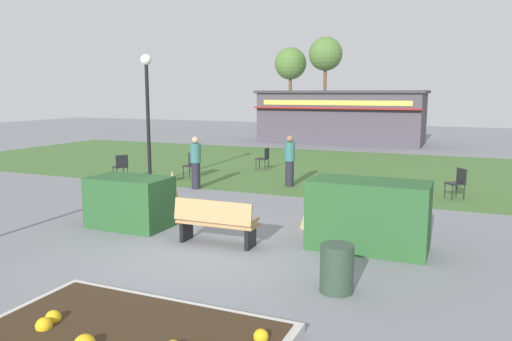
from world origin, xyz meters
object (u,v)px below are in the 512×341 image
tree_left_bg (290,64)px  cafe_chair_center (192,163)px  person_strolling (290,161)px  person_standing (196,162)px  tree_right_bg (326,55)px  parked_car_west_slot (361,126)px  trash_bin (337,268)px  cafe_chair_north (121,165)px  lamppost_mid (148,104)px  cafe_chair_west (264,157)px  park_bench (216,222)px  food_kiosk (341,117)px  cafe_chair_east (458,181)px

tree_left_bg → cafe_chair_center: bearing=-78.1°
person_strolling → tree_left_bg: size_ratio=0.24×
person_standing → tree_right_bg: 28.25m
person_strolling → parked_car_west_slot: person_strolling is taller
tree_left_bg → trash_bin: bearing=-69.5°
parked_car_west_slot → tree_right_bg: size_ratio=0.56×
cafe_chair_center → person_strolling: 3.86m
tree_left_bg → cafe_chair_north: bearing=-82.9°
lamppost_mid → trash_bin: bearing=-39.0°
cafe_chair_west → lamppost_mid: bearing=-119.0°
cafe_chair_center → tree_left_bg: (-5.60, 26.67, 5.02)m
cafe_chair_west → cafe_chair_north: size_ratio=1.00×
park_bench → tree_right_bg: 33.77m
park_bench → cafe_chair_west: 9.93m
food_kiosk → cafe_chair_east: 16.25m
cafe_chair_east → tree_left_bg: bearing=118.6°
cafe_chair_center → tree_right_bg: bearing=94.8°
cafe_chair_west → tree_left_bg: tree_left_bg is taller
food_kiosk → cafe_chair_east: food_kiosk is taller
person_standing → parked_car_west_slot: bearing=-133.1°
cafe_chair_north → tree_left_bg: 28.69m
cafe_chair_center → trash_bin: bearing=-47.9°
lamppost_mid → food_kiosk: (2.66, 16.21, -1.10)m
cafe_chair_east → food_kiosk: bearing=115.6°
lamppost_mid → person_strolling: bearing=17.8°
trash_bin → cafe_chair_east: (1.56, 8.15, 0.15)m
cafe_chair_east → cafe_chair_west: bearing=159.1°
cafe_chair_west → cafe_chair_east: size_ratio=1.00×
person_standing → tree_left_bg: bearing=-117.7°
cafe_chair_east → cafe_chair_north: same height
person_strolling → tree_right_bg: bearing=-177.2°
cafe_chair_center → person_standing: (1.19, -1.77, 0.33)m
cafe_chair_north → tree_right_bg: tree_right_bg is taller
lamppost_mid → trash_bin: 10.69m
park_bench → tree_left_bg: 35.38m
food_kiosk → cafe_chair_east: bearing=-64.4°
trash_bin → person_strolling: 8.79m
parked_car_west_slot → person_standing: bearing=-92.0°
food_kiosk → tree_left_bg: (-7.58, 12.12, 3.94)m
cafe_chair_north → tree_right_bg: (-0.07, 27.12, 5.68)m
cafe_chair_west → cafe_chair_center: bearing=-122.9°
lamppost_mid → tree_left_bg: tree_left_bg is taller
cafe_chair_west → tree_right_bg: (-3.92, 23.07, 5.68)m
tree_right_bg → food_kiosk: bearing=-69.6°
cafe_chair_west → cafe_chair_east: 7.76m
food_kiosk → tree_left_bg: tree_left_bg is taller
parked_car_west_slot → tree_right_bg: tree_right_bg is taller
cafe_chair_center → cafe_chair_north: bearing=-147.2°
lamppost_mid → food_kiosk: lamppost_mid is taller
food_kiosk → person_standing: size_ratio=5.89×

